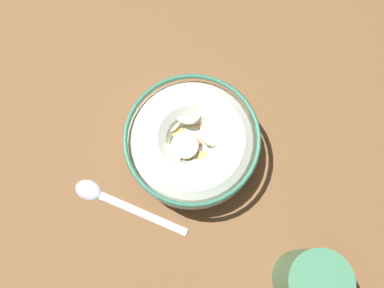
% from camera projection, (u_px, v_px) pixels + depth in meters
% --- Properties ---
extents(ground_plane, '(1.34, 1.34, 0.02)m').
position_uv_depth(ground_plane, '(192.00, 151.00, 0.61)').
color(ground_plane, brown).
extents(cereal_bowl, '(0.17, 0.17, 0.06)m').
position_uv_depth(cereal_bowl, '(192.00, 143.00, 0.57)').
color(cereal_bowl, beige).
rests_on(cereal_bowl, ground_plane).
extents(spoon, '(0.15, 0.10, 0.01)m').
position_uv_depth(spoon, '(108.00, 198.00, 0.58)').
color(spoon, '#A5A5AD').
rests_on(spoon, ground_plane).
extents(coffee_mug, '(0.10, 0.07, 0.10)m').
position_uv_depth(coffee_mug, '(311.00, 282.00, 0.51)').
color(coffee_mug, '#3F7F59').
rests_on(coffee_mug, ground_plane).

